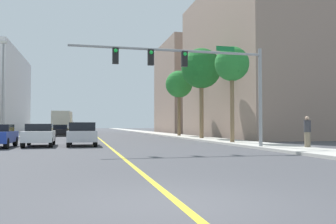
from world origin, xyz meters
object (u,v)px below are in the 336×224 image
at_px(traffic_signal_mast, 197,69).
at_px(street_lamp, 3,85).
at_px(car_silver, 82,134).
at_px(palm_far, 179,85).
at_px(car_white, 39,135).
at_px(palm_near, 232,65).
at_px(car_black, 61,130).
at_px(car_yellow, 82,129).
at_px(palm_mid, 201,69).
at_px(pedestrian, 307,132).
at_px(delivery_truck, 63,122).

xyz_separation_m(traffic_signal_mast, street_lamp, (-12.98, 14.66, 0.39)).
xyz_separation_m(street_lamp, car_silver, (6.81, -9.38, -4.10)).
bearing_deg(street_lamp, palm_far, 18.72).
height_order(street_lamp, car_white, street_lamp).
bearing_deg(car_silver, street_lamp, 126.53).
xyz_separation_m(palm_near, car_black, (-12.99, 21.69, -4.96)).
relative_size(traffic_signal_mast, car_yellow, 2.61).
distance_m(palm_mid, car_white, 16.44).
bearing_deg(traffic_signal_mast, car_yellow, 101.07).
bearing_deg(car_yellow, traffic_signal_mast, -79.00).
bearing_deg(pedestrian, traffic_signal_mast, 83.69).
bearing_deg(car_yellow, street_lamp, -111.64).
xyz_separation_m(traffic_signal_mast, car_white, (-8.86, 5.55, -3.74)).
height_order(delivery_truck, pedestrian, delivery_truck).
xyz_separation_m(palm_far, delivery_truck, (-13.62, 13.75, -4.30)).
distance_m(traffic_signal_mast, palm_near, 6.57).
distance_m(street_lamp, car_black, 13.29).
distance_m(palm_near, pedestrian, 7.97).
xyz_separation_m(traffic_signal_mast, car_silver, (-6.16, 5.28, -3.71)).
relative_size(street_lamp, delivery_truck, 1.06).
height_order(car_yellow, pedestrian, pedestrian).
relative_size(car_silver, car_black, 0.90).
distance_m(delivery_truck, pedestrian, 38.75).
bearing_deg(street_lamp, palm_near, -29.62).
relative_size(car_silver, car_white, 0.92).
height_order(street_lamp, palm_far, street_lamp).
bearing_deg(pedestrian, delivery_truck, 29.18).
height_order(street_lamp, car_silver, street_lamp).
xyz_separation_m(palm_mid, car_black, (-13.42, 13.80, -5.92)).
bearing_deg(car_black, palm_near, -57.00).
xyz_separation_m(palm_far, car_white, (-13.55, -15.09, -5.28)).
xyz_separation_m(palm_near, palm_far, (0.42, 15.78, 0.35)).
relative_size(palm_far, delivery_truck, 0.93).
height_order(palm_near, car_silver, palm_near).
bearing_deg(pedestrian, palm_far, 9.89).
distance_m(car_white, car_yellow, 26.34).
relative_size(traffic_signal_mast, pedestrian, 6.36).
bearing_deg(traffic_signal_mast, pedestrian, -12.87).
bearing_deg(car_black, street_lamp, -107.57).
bearing_deg(palm_far, traffic_signal_mast, -102.79).
bearing_deg(car_yellow, car_silver, -89.96).
xyz_separation_m(street_lamp, car_black, (4.25, 11.89, -4.15)).
bearing_deg(car_silver, traffic_signal_mast, -40.05).
xyz_separation_m(car_white, car_black, (0.13, 21.00, -0.02)).
bearing_deg(palm_near, car_white, 176.99).
bearing_deg(street_lamp, delivery_truck, 78.43).
xyz_separation_m(palm_near, delivery_truck, (-13.20, 29.54, -3.95)).
bearing_deg(palm_mid, car_yellow, 119.83).
relative_size(palm_mid, car_white, 2.00).
bearing_deg(palm_far, car_yellow, 134.42).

